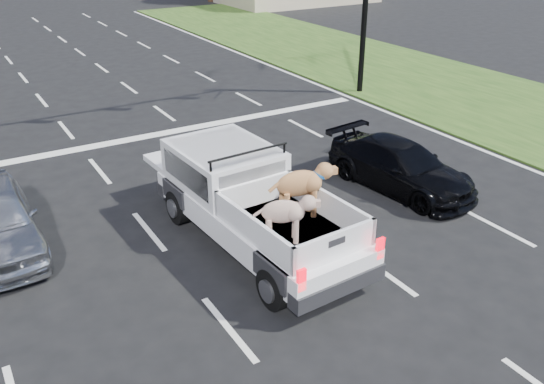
{
  "coord_description": "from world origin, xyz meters",
  "views": [
    {
      "loc": [
        -5.23,
        -7.27,
        6.55
      ],
      "look_at": [
        0.34,
        2.0,
        1.31
      ],
      "focal_mm": 38.0,
      "sensor_mm": 36.0,
      "label": 1
    }
  ],
  "objects": [
    {
      "name": "black_coupe",
      "position": [
        4.76,
        2.83,
        0.62
      ],
      "size": [
        2.26,
        4.45,
        1.24
      ],
      "primitive_type": "imported",
      "rotation": [
        0.0,
        0.0,
        0.13
      ],
      "color": "black",
      "rests_on": "ground"
    },
    {
      "name": "pickup_truck",
      "position": [
        0.07,
        2.42,
        1.01
      ],
      "size": [
        2.49,
        5.8,
        2.13
      ],
      "rotation": [
        0.0,
        0.0,
        0.06
      ],
      "color": "black",
      "rests_on": "ground"
    },
    {
      "name": "ground",
      "position": [
        0.0,
        0.0,
        0.0
      ],
      "size": [
        160.0,
        160.0,
        0.0
      ],
      "primitive_type": "plane",
      "color": "black",
      "rests_on": "ground"
    },
    {
      "name": "road_markings",
      "position": [
        0.0,
        6.56,
        0.01
      ],
      "size": [
        17.75,
        60.0,
        0.01
      ],
      "color": "silver",
      "rests_on": "ground"
    },
    {
      "name": "grass_shoulder_right",
      "position": [
        13.0,
        6.0,
        0.03
      ],
      "size": [
        8.0,
        60.0,
        0.06
      ],
      "primitive_type": "cube",
      "color": "#204214",
      "rests_on": "ground"
    }
  ]
}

